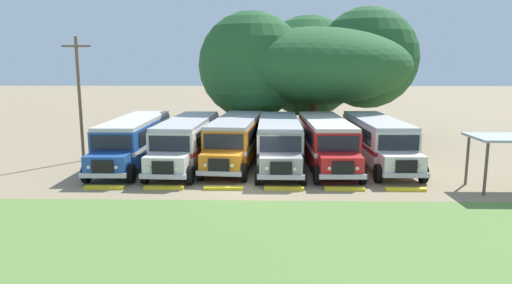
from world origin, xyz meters
TOP-DOWN VIEW (x-y plane):
  - ground_plane at (0.00, 0.00)m, footprint 220.00×220.00m
  - foreground_grass_strip at (0.00, -6.74)m, footprint 80.00×8.63m
  - parked_bus_slot_0 at (-7.75, 5.43)m, footprint 2.75×10.85m
  - parked_bus_slot_1 at (-4.34, 5.28)m, footprint 3.10×10.89m
  - parked_bus_slot_2 at (-1.33, 5.94)m, footprint 3.50×10.97m
  - parked_bus_slot_3 at (1.39, 5.31)m, footprint 2.73×10.85m
  - parked_bus_slot_4 at (4.36, 5.47)m, footprint 2.90×10.87m
  - parked_bus_slot_5 at (7.65, 5.84)m, footprint 2.88×10.86m
  - curb_wheelstop_0 at (-7.56, -0.62)m, footprint 2.00×0.36m
  - curb_wheelstop_1 at (-4.54, -0.62)m, footprint 2.00×0.36m
  - curb_wheelstop_2 at (-1.51, -0.62)m, footprint 2.00×0.36m
  - curb_wheelstop_3 at (1.51, -0.62)m, footprint 2.00×0.36m
  - curb_wheelstop_4 at (4.54, -0.62)m, footprint 2.00×0.36m
  - curb_wheelstop_5 at (7.56, -0.62)m, footprint 2.00×0.36m
  - broad_shade_tree at (4.57, 16.34)m, footprint 18.40×16.53m
  - utility_pole at (-11.33, 6.03)m, footprint 1.80×0.20m
  - waiting_shelter at (12.59, -0.31)m, footprint 3.60×2.60m

SIDE VIEW (x-z plane):
  - ground_plane at x=0.00m, z-range 0.00..0.00m
  - foreground_grass_strip at x=0.00m, z-range 0.00..0.01m
  - curb_wheelstop_0 at x=-7.56m, z-range 0.00..0.15m
  - curb_wheelstop_1 at x=-4.54m, z-range 0.00..0.15m
  - curb_wheelstop_2 at x=-1.51m, z-range 0.00..0.15m
  - curb_wheelstop_3 at x=1.51m, z-range 0.00..0.15m
  - curb_wheelstop_4 at x=4.54m, z-range 0.00..0.15m
  - curb_wheelstop_5 at x=7.56m, z-range 0.00..0.15m
  - parked_bus_slot_0 at x=-7.75m, z-range 0.17..2.99m
  - parked_bus_slot_1 at x=-4.34m, z-range 0.17..2.99m
  - parked_bus_slot_2 at x=-1.33m, z-range 0.17..2.99m
  - parked_bus_slot_3 at x=1.39m, z-range 0.17..2.99m
  - parked_bus_slot_4 at x=4.36m, z-range 0.17..2.99m
  - parked_bus_slot_5 at x=7.65m, z-range 0.17..2.99m
  - waiting_shelter at x=12.59m, z-range 1.09..3.81m
  - utility_pole at x=-11.33m, z-range 0.25..8.19m
  - broad_shade_tree at x=4.57m, z-range 0.65..11.75m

